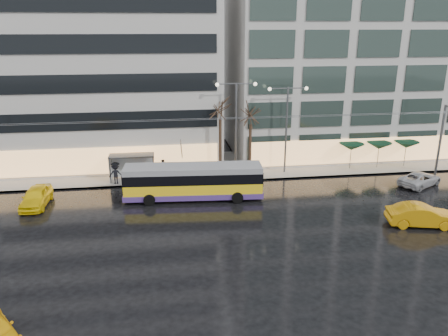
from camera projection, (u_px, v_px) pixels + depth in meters
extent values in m
plane|color=black|center=(233.00, 223.00, 33.00)|extent=(140.00, 140.00, 0.00)
cube|color=gray|center=(231.00, 165.00, 46.42)|extent=(80.00, 10.00, 0.15)
cube|color=slate|center=(239.00, 181.00, 41.76)|extent=(80.00, 0.10, 0.15)
cube|color=#BAB6B1|center=(53.00, 57.00, 45.29)|extent=(34.00, 14.00, 22.00)
cube|color=#BAB6B1|center=(372.00, 40.00, 49.49)|extent=(32.00, 14.00, 25.00)
cube|color=yellow|center=(194.00, 188.00, 37.29)|extent=(11.71, 3.23, 1.45)
cube|color=#4E337F|center=(194.00, 193.00, 37.44)|extent=(11.75, 3.27, 0.48)
cube|color=black|center=(193.00, 176.00, 36.96)|extent=(11.73, 3.25, 0.87)
cube|color=gray|center=(193.00, 169.00, 36.75)|extent=(11.71, 3.23, 0.48)
cube|color=black|center=(261.00, 176.00, 37.39)|extent=(0.22, 2.22, 1.25)
cube|color=black|center=(124.00, 179.00, 36.62)|extent=(0.22, 2.22, 1.25)
cylinder|color=black|center=(235.00, 188.00, 38.84)|extent=(0.99, 0.41, 0.96)
cylinder|color=black|center=(237.00, 198.00, 36.55)|extent=(0.99, 0.41, 0.96)
cylinder|color=black|center=(152.00, 190.00, 38.35)|extent=(0.99, 0.41, 0.96)
cylinder|color=black|center=(149.00, 200.00, 36.07)|extent=(0.99, 0.41, 0.96)
cylinder|color=#595B60|center=(181.00, 150.00, 37.12)|extent=(0.31, 3.58, 2.54)
cylinder|color=#595B60|center=(181.00, 148.00, 37.58)|extent=(0.31, 3.58, 2.54)
cylinder|color=#595B60|center=(440.00, 140.00, 42.84)|extent=(0.24, 0.24, 7.00)
cylinder|color=#595B60|center=(234.00, 119.00, 36.43)|extent=(42.00, 0.04, 0.04)
cylinder|color=#595B60|center=(233.00, 118.00, 36.90)|extent=(42.00, 0.04, 0.04)
cube|color=#595B60|center=(132.00, 155.00, 41.01)|extent=(4.20, 1.60, 0.12)
cube|color=silver|center=(133.00, 166.00, 42.06)|extent=(4.00, 0.05, 2.20)
cube|color=white|center=(110.00, 169.00, 41.12)|extent=(0.10, 1.40, 2.20)
cylinder|color=#595B60|center=(110.00, 171.00, 40.47)|extent=(0.10, 0.10, 2.40)
cylinder|color=#595B60|center=(112.00, 167.00, 41.79)|extent=(0.10, 0.10, 2.40)
cylinder|color=#595B60|center=(154.00, 169.00, 41.00)|extent=(0.10, 0.10, 2.40)
cylinder|color=#595B60|center=(154.00, 165.00, 42.32)|extent=(0.10, 0.10, 2.40)
cylinder|color=#595B60|center=(236.00, 130.00, 41.99)|extent=(0.18, 0.18, 9.00)
cylinder|color=#595B60|center=(227.00, 84.00, 40.50)|extent=(1.80, 0.10, 0.10)
cylinder|color=#595B60|center=(246.00, 84.00, 40.74)|extent=(1.80, 0.10, 0.10)
sphere|color=#FFF2CC|center=(217.00, 85.00, 40.40)|extent=(0.36, 0.36, 0.36)
sphere|color=#FFF2CC|center=(255.00, 84.00, 40.88)|extent=(0.36, 0.36, 0.36)
cylinder|color=#595B60|center=(286.00, 131.00, 42.73)|extent=(0.18, 0.18, 8.50)
cylinder|color=#595B60|center=(279.00, 88.00, 41.32)|extent=(1.80, 0.10, 0.10)
cylinder|color=#595B60|center=(297.00, 88.00, 41.56)|extent=(1.80, 0.10, 0.10)
sphere|color=#FFF2CC|center=(270.00, 89.00, 41.22)|extent=(0.36, 0.36, 0.36)
sphere|color=#FFF2CC|center=(306.00, 88.00, 41.70)|extent=(0.36, 0.36, 0.36)
cylinder|color=black|center=(220.00, 147.00, 42.50)|extent=(0.28, 0.28, 5.60)
cylinder|color=black|center=(250.00, 149.00, 43.20)|extent=(0.28, 0.28, 4.90)
cylinder|color=#595B60|center=(350.00, 158.00, 44.83)|extent=(0.06, 0.06, 2.20)
cone|color=#0D301D|center=(351.00, 147.00, 44.46)|extent=(2.50, 2.50, 0.70)
cylinder|color=#595B60|center=(378.00, 157.00, 45.23)|extent=(0.06, 0.06, 2.20)
cone|color=#0D301D|center=(379.00, 146.00, 44.86)|extent=(2.50, 2.50, 0.70)
cylinder|color=#595B60|center=(405.00, 156.00, 45.63)|extent=(0.06, 0.06, 2.20)
cone|color=#0D301D|center=(406.00, 145.00, 45.26)|extent=(2.50, 2.50, 0.70)
imported|color=yellow|center=(36.00, 197.00, 35.89)|extent=(1.99, 4.71, 1.59)
imported|color=orange|center=(421.00, 215.00, 32.31)|extent=(5.23, 2.78, 1.64)
imported|color=silver|center=(420.00, 179.00, 40.52)|extent=(5.15, 4.14, 1.30)
imported|color=black|center=(154.00, 171.00, 41.73)|extent=(0.72, 0.59, 1.68)
imported|color=#CD448C|center=(153.00, 162.00, 41.45)|extent=(1.24, 1.26, 0.88)
imported|color=black|center=(163.00, 168.00, 42.74)|extent=(1.00, 0.95, 1.64)
imported|color=black|center=(116.00, 174.00, 40.50)|extent=(1.24, 0.72, 1.92)
imported|color=black|center=(115.00, 166.00, 40.26)|extent=(0.82, 0.82, 0.72)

